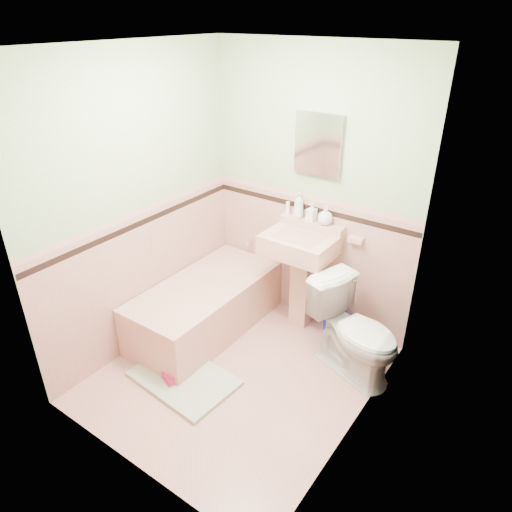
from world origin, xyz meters
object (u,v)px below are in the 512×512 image
Objects in this scene: soap_bottle_left at (299,205)px; soap_bottle_right at (325,215)px; bathtub at (206,308)px; shoe at (169,378)px; medicine_cabinet at (318,144)px; toilet at (356,331)px; sink at (299,282)px; bucket at (335,319)px; soap_bottle_mid at (312,212)px.

soap_bottle_right is (0.27, 0.00, -0.03)m from soap_bottle_left.
bathtub is 0.80m from shoe.
toilet is at bearing -34.79° from medicine_cabinet.
bathtub is at bearing -138.67° from soap_bottle_right.
toilet is (0.70, -0.48, -1.30)m from medicine_cabinet.
sink is 5.74× the size of soap_bottle_right.
medicine_cabinet is 3.69× the size of shoe.
soap_bottle_left is at bearing 180.00° from soap_bottle_right.
toilet is at bearing 10.50° from bathtub.
bucket is at bearing 61.40° from toilet.
medicine_cabinet reaches higher than soap_bottle_mid.
bathtub is at bearing -127.23° from soap_bottle_left.
sink reaches higher than bucket.
bucket is at bearing 80.99° from shoe.
bathtub is at bearing 119.35° from toilet.
toilet reaches higher than shoe.
soap_bottle_mid is at bearing 46.57° from bathtub.
shoe is (-0.30, -1.46, -1.08)m from soap_bottle_left.
sink is at bearing -87.51° from soap_bottle_mid.
sink reaches higher than bathtub.
bathtub is at bearing -133.43° from soap_bottle_mid.
sink is at bearing -90.00° from medicine_cabinet.
soap_bottle_right is at bearing 166.11° from bucket.
soap_bottle_mid is 1.19× the size of shoe.
sink is at bearing -158.03° from bucket.
medicine_cabinet is at bearing 12.05° from soap_bottle_left.
bathtub is at bearing -142.07° from sink.
bucket is (-0.37, 0.41, -0.27)m from toilet.
bathtub is 2.91× the size of medicine_cabinet.
shoe is at bearing -106.38° from medicine_cabinet.
bathtub is 1.88× the size of toilet.
bathtub is at bearing -132.58° from medicine_cabinet.
sink is at bearing 37.93° from bathtub.
soap_bottle_left is 1.12m from bucket.
sink is at bearing -125.25° from soap_bottle_right.
medicine_cabinet is 0.60m from soap_bottle_right.
soap_bottle_mid is at bearing 171.64° from bucket.
medicine_cabinet is 2.26m from shoe.
shoe is at bearing -108.89° from sink.
medicine_cabinet is 3.08× the size of soap_bottle_right.
soap_bottle_right is at bearing 0.00° from soap_bottle_mid.
soap_bottle_right reaches higher than bathtub.
shoe is (-0.43, -1.46, -1.05)m from soap_bottle_mid.
soap_bottle_mid reaches higher than bucket.
sink is 0.65m from soap_bottle_mid.
sink is 3.90× the size of bucket.
bathtub is at bearing -146.66° from bucket.
soap_bottle_right is 1.02m from toilet.
medicine_cabinet is at bearing 75.37° from soap_bottle_mid.
soap_bottle_right is 0.68× the size of bucket.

